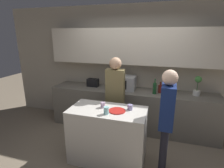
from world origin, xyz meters
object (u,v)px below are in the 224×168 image
at_px(toaster, 93,83).
at_px(bottle_0, 155,88).
at_px(bottle_2, 165,88).
at_px(cup_0, 130,107).
at_px(person_center, 166,115).
at_px(bottle_3, 170,89).
at_px(cup_2, 103,105).
at_px(person_left, 115,93).
at_px(plate_on_island, 117,111).
at_px(bottle_1, 160,89).
at_px(microwave, 123,82).
at_px(cup_1, 106,110).
at_px(potted_plant, 197,86).

xyz_separation_m(toaster, bottle_0, (1.42, -0.15, 0.03)).
bearing_deg(bottle_0, bottle_2, 25.75).
distance_m(cup_0, person_center, 0.56).
bearing_deg(toaster, bottle_3, -2.92).
distance_m(cup_2, person_left, 0.52).
bearing_deg(person_center, plate_on_island, 91.29).
height_order(bottle_0, bottle_2, bottle_0).
relative_size(plate_on_island, person_center, 0.16).
bearing_deg(cup_0, person_center, -12.58).
bearing_deg(cup_0, bottle_1, 68.92).
bearing_deg(bottle_0, person_center, -78.30).
relative_size(microwave, bottle_3, 1.74).
relative_size(bottle_1, cup_1, 2.00).
xyz_separation_m(bottle_1, cup_1, (-0.73, -1.36, 0.00)).
xyz_separation_m(bottle_2, bottle_3, (0.10, -0.04, -0.00)).
height_order(cup_2, person_left, person_left).
bearing_deg(person_left, bottle_1, -145.16).
relative_size(microwave, bottle_1, 2.28).
bearing_deg(potted_plant, bottle_0, -169.76).
bearing_deg(bottle_3, microwave, 175.02).
height_order(bottle_1, bottle_3, bottle_3).
xyz_separation_m(bottle_2, person_left, (-0.89, -0.60, -0.01)).
bearing_deg(bottle_2, microwave, 176.83).
relative_size(toaster, plate_on_island, 1.00).
relative_size(toaster, person_left, 0.15).
relative_size(toaster, bottle_1, 1.14).
relative_size(bottle_0, plate_on_island, 1.21).
height_order(bottle_3, person_left, person_left).
bearing_deg(toaster, cup_1, -60.50).
distance_m(bottle_0, plate_on_island, 1.21).
height_order(cup_1, person_left, person_left).
relative_size(toaster, bottle_2, 0.86).
distance_m(toaster, bottle_2, 1.62).
distance_m(microwave, cup_2, 1.18).
xyz_separation_m(bottle_3, cup_2, (-1.06, -1.09, -0.04)).
bearing_deg(person_left, plate_on_island, 104.88).
distance_m(potted_plant, cup_2, 1.96).
height_order(bottle_2, person_center, person_center).
height_order(microwave, toaster, microwave).
bearing_deg(bottle_0, microwave, 168.06).
xyz_separation_m(potted_plant, person_left, (-1.50, -0.66, -0.09)).
bearing_deg(person_left, person_center, 143.74).
relative_size(cup_1, person_left, 0.07).
bearing_deg(bottle_0, cup_0, -107.91).
relative_size(cup_1, cup_2, 1.32).
height_order(bottle_2, plate_on_island, bottle_2).
height_order(bottle_1, plate_on_island, bottle_1).
bearing_deg(person_left, cup_1, 91.88).
bearing_deg(bottle_1, microwave, 178.00).
xyz_separation_m(bottle_1, cup_0, (-0.43, -1.10, -0.01)).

